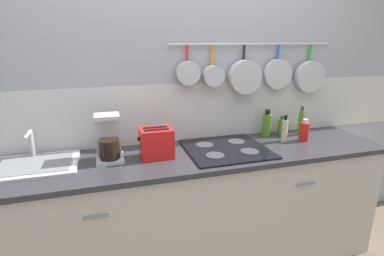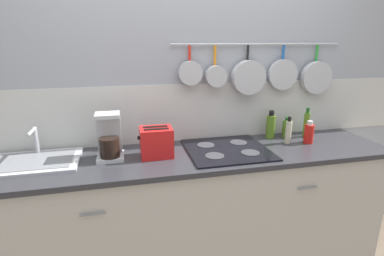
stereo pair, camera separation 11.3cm
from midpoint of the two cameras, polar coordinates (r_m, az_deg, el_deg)
name	(u,v)px [view 1 (the left image)]	position (r m, az deg, el deg)	size (l,w,h in m)	color
wall_back	(185,91)	(2.26, -2.85, 7.12)	(7.20, 0.16, 2.60)	#999EA8
cabinet_base	(197,213)	(2.25, -0.54, -15.98)	(2.70, 0.58, 0.86)	#B7B2A8
countertop	(197,156)	(2.05, -0.58, -5.39)	(2.74, 0.60, 0.03)	#2D2D33
sink_basin	(29,164)	(2.12, -29.93, -6.03)	(0.57, 0.40, 0.20)	#B7BABF
coffee_maker	(109,141)	(1.99, -17.15, -2.45)	(0.17, 0.18, 0.30)	#B7BABF
toaster	(156,143)	(1.98, -8.42, -2.83)	(0.23, 0.17, 0.20)	red
cooktop	(226,149)	(2.12, 5.05, -3.99)	(0.56, 0.54, 0.01)	black
bottle_vinegar	(267,125)	(2.43, 12.77, 0.60)	(0.07, 0.07, 0.22)	#4C721E
bottle_hot_sauce	(285,130)	(2.35, 15.95, -0.36)	(0.05, 0.05, 0.20)	#BFB799
bottle_olive_oil	(282,127)	(2.50, 15.59, 0.24)	(0.07, 0.07, 0.16)	#4C721E
bottle_sesame_oil	(304,131)	(2.41, 19.36, -0.60)	(0.07, 0.07, 0.17)	red
bottle_dish_soap	(301,122)	(2.56, 18.87, 1.05)	(0.05, 0.05, 0.24)	#4C721E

